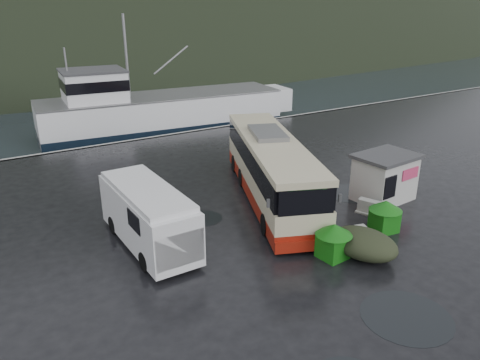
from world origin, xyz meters
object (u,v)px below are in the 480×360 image
white_van (150,244)px  ticket_kiosk (382,199)px  fishing_trawler (164,115)px  waste_bin_left (332,257)px  jersey_barrier_a (365,245)px  dome_tent (362,256)px  jersey_barrier_b (371,214)px  coach_bus (270,198)px  waste_bin_right (383,230)px

white_van → ticket_kiosk: white_van is taller
ticket_kiosk → fishing_trawler: fishing_trawler is taller
waste_bin_left → jersey_barrier_a: size_ratio=1.08×
ticket_kiosk → fishing_trawler: 25.81m
waste_bin_left → dome_tent: 1.38m
jersey_barrier_b → jersey_barrier_a: bearing=-140.3°
white_van → dome_tent: (7.58, -5.90, 0.00)m
coach_bus → jersey_barrier_a: 6.80m
jersey_barrier_b → waste_bin_right: bearing=-118.6°
waste_bin_left → dome_tent: (1.23, -0.61, 0.00)m
coach_bus → waste_bin_left: 6.95m
waste_bin_left → waste_bin_right: bearing=9.0°
waste_bin_left → waste_bin_right: waste_bin_left is taller
waste_bin_right → white_van: bearing=155.4°
white_van → dome_tent: white_van is taller
waste_bin_left → jersey_barrier_a: 2.03m
waste_bin_left → fishing_trawler: fishing_trawler is taller
dome_tent → ticket_kiosk: (5.56, 3.97, 0.00)m
waste_bin_left → dome_tent: waste_bin_left is taller
ticket_kiosk → fishing_trawler: size_ratio=0.12×
white_van → jersey_barrier_b: 11.52m
waste_bin_right → jersey_barrier_a: 1.93m
jersey_barrier_a → coach_bus: bearing=94.5°
coach_bus → jersey_barrier_a: coach_bus is taller
ticket_kiosk → jersey_barrier_a: 5.83m
coach_bus → jersey_barrier_b: bearing=-32.0°
fishing_trawler → coach_bus: bearing=-92.2°
jersey_barrier_b → fishing_trawler: bearing=90.8°
white_van → waste_bin_left: white_van is taller
coach_bus → waste_bin_left: coach_bus is taller
waste_bin_right → jersey_barrier_a: bearing=-161.8°
white_van → jersey_barrier_b: white_van is taller
waste_bin_left → ticket_kiosk: ticket_kiosk is taller
waste_bin_right → fishing_trawler: bearing=88.9°
coach_bus → ticket_kiosk: coach_bus is taller
waste_bin_right → coach_bus: bearing=111.0°
waste_bin_left → fishing_trawler: (4.40, 29.06, 0.00)m
ticket_kiosk → waste_bin_right: bearing=-141.1°
dome_tent → ticket_kiosk: ticket_kiosk is taller
waste_bin_right → fishing_trawler: (0.54, 28.45, 0.00)m
coach_bus → white_van: (-7.84, -1.50, 0.00)m
ticket_kiosk → jersey_barrier_a: bearing=-149.2°
waste_bin_left → jersey_barrier_b: 5.30m
ticket_kiosk → jersey_barrier_a: (-4.77, -3.35, 0.00)m
waste_bin_right → jersey_barrier_b: 1.92m
dome_tent → white_van: bearing=142.1°
waste_bin_left → dome_tent: size_ratio=0.53×
waste_bin_left → coach_bus: bearing=77.6°
waste_bin_right → dome_tent: size_ratio=0.52×
fishing_trawler → jersey_barrier_b: bearing=-83.9°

